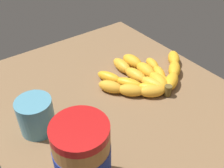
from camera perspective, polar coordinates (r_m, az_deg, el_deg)
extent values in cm
cube|color=brown|center=(68.66, 2.46, -6.54)|extent=(82.29, 62.33, 4.71)
ellipsoid|color=gold|center=(74.42, 13.00, 0.64)|extent=(6.89, 8.31, 3.50)
ellipsoid|color=gold|center=(79.37, 13.59, 3.17)|extent=(7.56, 8.06, 3.50)
ellipsoid|color=gold|center=(84.43, 13.46, 5.49)|extent=(8.04, 7.60, 3.50)
ellipsoid|color=gold|center=(73.94, 11.43, 0.32)|extent=(6.64, 5.61, 2.89)
ellipsoid|color=gold|center=(77.53, 10.33, 2.47)|extent=(6.67, 5.01, 2.89)
ellipsoid|color=gold|center=(81.00, 8.86, 4.37)|extent=(6.55, 4.30, 2.89)
ellipsoid|color=gold|center=(73.49, 10.18, 0.66)|extent=(8.08, 5.02, 3.75)
ellipsoid|color=gold|center=(77.18, 7.44, 3.02)|extent=(7.72, 4.13, 3.75)
ellipsoid|color=gold|center=(80.75, 4.53, 5.00)|extent=(7.80, 4.31, 3.75)
ellipsoid|color=gold|center=(72.44, 9.03, -0.03)|extent=(8.40, 5.23, 3.33)
ellipsoid|color=gold|center=(75.24, 5.21, 1.97)|extent=(8.11, 4.12, 3.33)
ellipsoid|color=gold|center=(79.00, 2.19, 4.09)|extent=(7.97, 3.75, 3.33)
ellipsoid|color=gold|center=(71.20, 8.54, -0.93)|extent=(8.00, 7.07, 2.99)
ellipsoid|color=gold|center=(72.24, 3.77, 0.13)|extent=(8.23, 6.46, 2.99)
ellipsoid|color=gold|center=(74.35, -0.59, 1.49)|extent=(8.32, 5.74, 2.99)
ellipsoid|color=gold|center=(69.97, 8.77, -1.58)|extent=(6.74, 7.73, 3.35)
ellipsoid|color=gold|center=(69.62, 4.17, -1.40)|extent=(7.42, 7.31, 3.35)
ellipsoid|color=gold|center=(70.64, -0.28, -0.60)|extent=(7.78, 6.55, 3.35)
cylinder|color=brown|center=(70.82, 12.22, -1.39)|extent=(2.00, 2.00, 3.00)
cylinder|color=#B27238|center=(47.42, -6.41, -16.62)|extent=(9.68, 9.68, 14.72)
cylinder|color=navy|center=(46.83, -6.47, -16.10)|extent=(9.88, 9.88, 6.62)
cylinder|color=#B71414|center=(41.07, -7.20, -10.05)|extent=(9.68, 9.68, 1.56)
cylinder|color=teal|center=(61.19, -16.40, -6.69)|extent=(8.11, 8.11, 8.57)
torus|color=teal|center=(64.82, -16.55, -3.22)|extent=(4.79, 2.74, 4.77)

